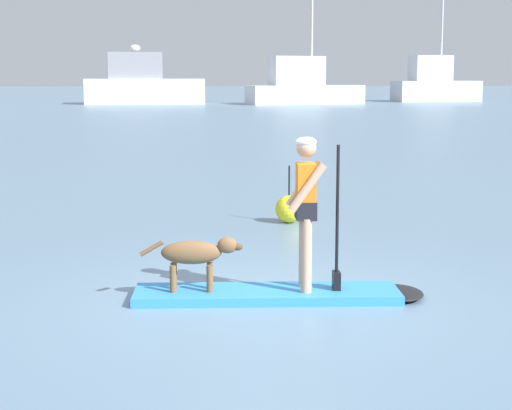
{
  "coord_description": "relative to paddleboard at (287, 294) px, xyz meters",
  "views": [
    {
      "loc": [
        -1.21,
        -9.06,
        2.45
      ],
      "look_at": [
        0.0,
        1.0,
        0.9
      ],
      "focal_mm": 59.42,
      "sensor_mm": 36.0,
      "label": 1
    }
  ],
  "objects": [
    {
      "name": "moored_boat_far_starboard",
      "position": [
        11.49,
        64.38,
        1.5
      ],
      "size": [
        10.68,
        5.05,
        10.98
      ],
      "color": "silver",
      "rests_on": "ground_plane"
    },
    {
      "name": "moored_boat_far_port",
      "position": [
        25.48,
        70.59,
        1.61
      ],
      "size": [
        8.35,
        3.89,
        12.3
      ],
      "color": "silver",
      "rests_on": "ground_plane"
    },
    {
      "name": "dog",
      "position": [
        -1.0,
        0.09,
        0.46
      ],
      "size": [
        1.13,
        0.28,
        0.6
      ],
      "color": "brown",
      "rests_on": "paddleboard"
    },
    {
      "name": "ground_plane",
      "position": [
        -0.22,
        0.02,
        -0.05
      ],
      "size": [
        400.0,
        400.0,
        0.0
      ],
      "primitive_type": "plane",
      "color": "slate"
    },
    {
      "name": "paddleboard",
      "position": [
        0.0,
        0.0,
        0.0
      ],
      "size": [
        3.27,
        1.0,
        0.1
      ],
      "color": "#338CD8",
      "rests_on": "ground_plane"
    },
    {
      "name": "marker_buoy",
      "position": [
        0.8,
        4.85,
        0.19
      ],
      "size": [
        0.47,
        0.47,
        0.97
      ],
      "color": "yellow",
      "rests_on": "ground_plane"
    },
    {
      "name": "moored_boat_outer",
      "position": [
        -2.38,
        66.55,
        1.65
      ],
      "size": [
        10.39,
        3.3,
        5.14
      ],
      "color": "white",
      "rests_on": "ground_plane"
    },
    {
      "name": "person_paddler",
      "position": [
        0.21,
        -0.02,
        1.03
      ],
      "size": [
        0.62,
        0.5,
        1.7
      ],
      "color": "tan",
      "rests_on": "paddleboard"
    }
  ]
}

